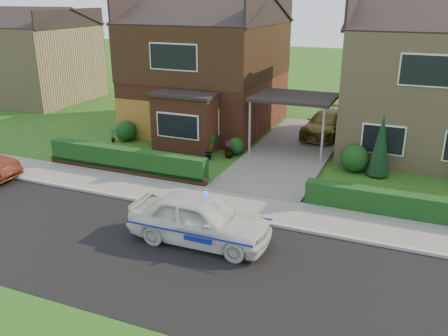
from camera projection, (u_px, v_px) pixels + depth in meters
The scene contains 23 objects.
ground at pixel (192, 262), 13.59m from camera, with size 120.00×120.00×0.00m, color #195115.
road at pixel (192, 262), 13.59m from camera, with size 60.00×6.00×0.02m, color black.
kerb at pixel (231, 217), 16.21m from camera, with size 60.00×0.16×0.12m, color #9E9993.
sidewalk at pixel (242, 205), 17.13m from camera, with size 60.00×2.00×0.10m, color slate.
driveway at pixel (292, 151), 23.10m from camera, with size 3.80×12.00×0.12m, color #666059.
house_left at pixel (208, 60), 26.41m from camera, with size 7.50×9.53×7.25m.
house_right at pixel (431, 75), 22.37m from camera, with size 7.50×8.06×7.25m.
carport_link at pixel (294, 98), 22.17m from camera, with size 3.80×3.00×2.77m.
garage_door at pixel (134, 120), 24.84m from camera, with size 2.20×0.10×2.10m, color olive.
dwarf_wall at pixel (125, 170), 20.21m from camera, with size 7.70×0.25×0.36m, color brown.
hedge_left at pixel (127, 173), 20.41m from camera, with size 7.50×0.55×0.90m, color #103414.
hedge_right at pixel (414, 220), 16.13m from camera, with size 7.50×0.55×0.80m, color #103414.
shrub_left_far at pixel (126, 131), 24.70m from camera, with size 1.08×1.08×1.08m, color #103414.
shrub_left_mid at pixel (202, 139), 22.87m from camera, with size 1.32×1.32×1.32m, color #103414.
shrub_left_near at pixel (235, 146), 22.63m from camera, with size 0.84×0.84×0.84m, color #103414.
shrub_right_near at pixel (355, 158), 20.38m from camera, with size 1.20×1.20×1.20m, color #103414.
conifer_a at pixel (381, 147), 19.60m from camera, with size 0.90×0.90×2.60m, color black.
neighbour_left at pixel (39, 63), 33.78m from camera, with size 6.50×7.00×5.20m, color tan.
police_car at pixel (200, 219), 14.48m from camera, with size 4.09×4.46×1.68m.
driveway_car at pixel (326, 124), 25.26m from camera, with size 1.78×4.39×1.27m, color brown.
potted_plant_a at pixel (113, 136), 24.52m from camera, with size 0.36×0.24×0.68m, color gray.
potted_plant_b at pixel (209, 152), 21.95m from camera, with size 0.33×0.41×0.74m, color gray.
potted_plant_c at pixel (229, 150), 22.16m from camera, with size 0.45×0.45×0.80m, color gray.
Camera 1 is at (5.40, -10.56, 7.22)m, focal length 38.00 mm.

